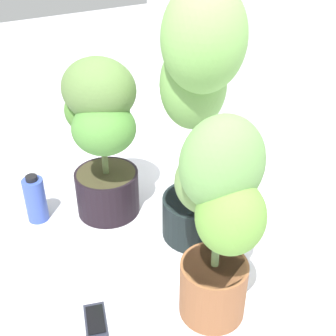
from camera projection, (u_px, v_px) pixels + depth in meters
The scene contains 6 objects.
ground_plane at pixel (171, 243), 1.76m from camera, with size 8.00×8.00×0.00m, color silver.
potted_plant_front_right at pixel (219, 211), 1.27m from camera, with size 0.39×0.29×0.71m.
potted_plant_center at pixel (199, 98), 1.53m from camera, with size 0.44×0.40×0.98m.
potted_plant_front_left at pixel (102, 129), 1.75m from camera, with size 0.44×0.37×0.69m.
cell_phone at pixel (96, 320), 1.44m from camera, with size 0.16×0.11×0.01m.
nutrient_bottle at pixel (35, 199), 1.85m from camera, with size 0.09×0.09×0.22m.
Camera 1 is at (1.12, -0.74, 1.19)m, focal length 47.26 mm.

